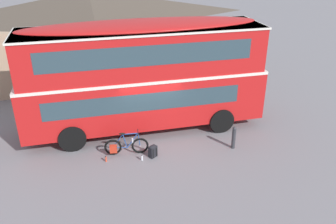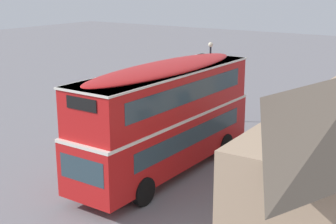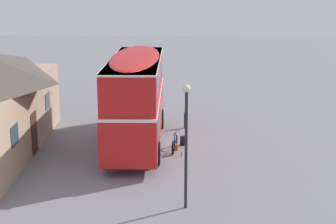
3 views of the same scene
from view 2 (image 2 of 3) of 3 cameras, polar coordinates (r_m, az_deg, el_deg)
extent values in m
plane|color=slate|center=(21.65, -2.13, -6.63)|extent=(120.00, 120.00, 0.00)
cylinder|color=black|center=(18.02, -2.93, -9.41)|extent=(1.10, 0.29, 1.10)
cylinder|color=black|center=(19.45, -8.54, -7.65)|extent=(1.10, 0.29, 1.10)
cylinder|color=black|center=(23.00, 6.79, -3.93)|extent=(1.10, 0.29, 1.10)
cylinder|color=black|center=(24.13, 1.80, -2.90)|extent=(1.10, 0.29, 1.10)
cube|color=red|center=(20.70, -0.21, -3.18)|extent=(10.26, 2.58, 2.10)
cube|color=white|center=(20.38, -0.21, -0.30)|extent=(10.28, 2.60, 0.12)
cube|color=red|center=(20.14, -0.22, 2.39)|extent=(9.95, 2.52, 1.90)
ellipsoid|color=red|center=(19.94, -0.22, 5.27)|extent=(9.75, 2.47, 0.36)
cube|color=#2D424C|center=(16.94, -10.21, -6.81)|extent=(0.08, 2.05, 0.90)
cube|color=black|center=(16.31, -10.26, 0.95)|extent=(0.07, 1.38, 0.44)
cube|color=#2D424C|center=(21.46, -2.62, -1.69)|extent=(7.99, 0.10, 0.76)
cube|color=#2D424C|center=(20.82, -2.96, 3.21)|extent=(8.40, 0.10, 0.80)
cube|color=#2D424C|center=(20.12, 3.02, -2.86)|extent=(7.99, 0.10, 0.76)
cube|color=#2D424C|center=(19.46, 2.72, 2.36)|extent=(8.40, 0.10, 0.80)
cube|color=white|center=(19.96, -0.22, 4.93)|extent=(10.05, 2.60, 0.08)
torus|color=black|center=(22.70, -3.64, -4.67)|extent=(0.68, 0.17, 0.68)
torus|color=black|center=(23.41, -1.76, -4.02)|extent=(0.68, 0.17, 0.68)
cylinder|color=#B2B2B7|center=(22.70, -3.64, -4.67)|extent=(0.06, 0.11, 0.05)
cylinder|color=#B2B2B7|center=(23.41, -1.76, -4.02)|extent=(0.06, 0.11, 0.05)
cylinder|color=#234C99|center=(22.81, -3.13, -3.89)|extent=(0.48, 0.10, 0.65)
cylinder|color=#234C99|center=(22.76, -3.02, -3.12)|extent=(0.59, 0.12, 0.05)
cylinder|color=#234C99|center=(23.01, -2.60, -3.73)|extent=(0.18, 0.06, 0.62)
cylinder|color=#234C99|center=(23.24, -2.24, -4.25)|extent=(0.55, 0.11, 0.09)
cylinder|color=#234C99|center=(23.18, -2.12, -3.50)|extent=(0.43, 0.08, 0.57)
cylinder|color=#234C99|center=(22.63, -3.59, -3.97)|extent=(0.10, 0.04, 0.57)
cylinder|color=black|center=(22.54, -3.55, -3.15)|extent=(0.09, 0.46, 0.03)
ellipsoid|color=black|center=(22.96, -2.46, -2.88)|extent=(0.27, 0.14, 0.06)
cube|color=red|center=(23.50, -2.08, -3.90)|extent=(0.30, 0.18, 0.32)
cylinder|color=silver|center=(22.81, -3.13, -3.89)|extent=(0.07, 0.07, 0.18)
cube|color=black|center=(22.66, -5.09, -5.03)|extent=(0.38, 0.35, 0.46)
ellipsoid|color=black|center=(22.58, -5.10, -4.48)|extent=(0.37, 0.33, 0.10)
cube|color=black|center=(22.67, -4.79, -5.20)|extent=(0.21, 0.15, 0.16)
cylinder|color=black|center=(22.76, -5.35, -4.95)|extent=(0.05, 0.05, 0.37)
cylinder|color=black|center=(22.59, -5.41, -5.10)|extent=(0.05, 0.05, 0.37)
cylinder|color=silver|center=(23.12, -4.62, -4.93)|extent=(0.08, 0.08, 0.22)
cylinder|color=black|center=(23.08, -4.62, -4.65)|extent=(0.05, 0.05, 0.03)
cylinder|color=#D84C33|center=(23.98, -2.11, -4.15)|extent=(0.07, 0.07, 0.21)
cylinder|color=black|center=(23.94, -2.11, -3.88)|extent=(0.04, 0.04, 0.03)
cube|color=#3D2319|center=(20.09, 14.22, -5.67)|extent=(1.10, 0.07, 2.10)
cube|color=#2D424C|center=(22.87, 17.10, -0.99)|extent=(1.10, 0.07, 0.90)
cube|color=#2D424C|center=(16.84, 10.68, -6.38)|extent=(1.10, 0.07, 0.90)
cylinder|color=black|center=(28.27, 4.99, 3.28)|extent=(0.11, 0.11, 4.46)
sphere|color=#F2E5BF|center=(27.88, 5.10, 8.00)|extent=(0.28, 0.28, 0.28)
cylinder|color=#333338|center=(20.44, -11.42, -7.01)|extent=(0.16, 0.16, 0.85)
sphere|color=#333338|center=(20.27, -11.49, -5.79)|extent=(0.16, 0.16, 0.16)
camera|label=1|loc=(31.37, -19.61, 13.76)|focal=38.04mm
camera|label=3|loc=(44.01, 17.74, 14.64)|focal=54.98mm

